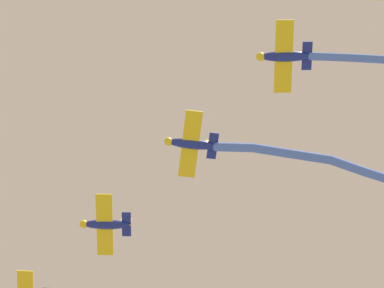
% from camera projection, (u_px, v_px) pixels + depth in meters
% --- Properties ---
extents(airplane_left_wing, '(5.83, 4.33, 1.47)m').
position_uv_depth(airplane_left_wing, '(105.00, 224.00, 65.69)').
color(airplane_left_wing, navy).
extents(airplane_right_wing, '(5.92, 4.44, 1.47)m').
position_uv_depth(airplane_right_wing, '(191.00, 144.00, 62.99)').
color(airplane_right_wing, navy).
extents(smoke_trail_right_wing, '(3.90, 18.55, 2.63)m').
position_uv_depth(smoke_trail_right_wing, '(328.00, 165.00, 62.87)').
color(smoke_trail_right_wing, '#4C75DB').
extents(airplane_slot, '(5.87, 4.37, 1.47)m').
position_uv_depth(airplane_slot, '(284.00, 56.00, 60.29)').
color(airplane_slot, navy).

